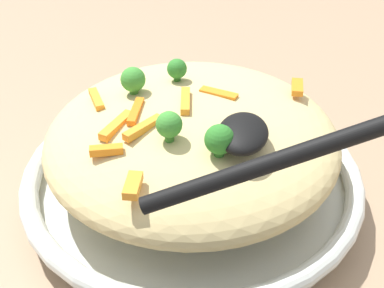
% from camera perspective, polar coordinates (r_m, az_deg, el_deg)
% --- Properties ---
extents(ground_plane, '(2.40, 2.40, 0.00)m').
position_cam_1_polar(ground_plane, '(0.51, 0.00, -5.88)').
color(ground_plane, '#9E7F60').
extents(serving_bowl, '(0.32, 0.32, 0.04)m').
position_cam_1_polar(serving_bowl, '(0.50, 0.00, -4.01)').
color(serving_bowl, silver).
rests_on(serving_bowl, ground_plane).
extents(pasta_mound, '(0.27, 0.27, 0.07)m').
position_cam_1_polar(pasta_mound, '(0.47, 0.00, 0.72)').
color(pasta_mound, '#D1BA7A').
rests_on(pasta_mound, serving_bowl).
extents(carrot_piece_0, '(0.04, 0.01, 0.01)m').
position_cam_1_polar(carrot_piece_0, '(0.45, -0.78, 4.72)').
color(carrot_piece_0, orange).
rests_on(carrot_piece_0, pasta_mound).
extents(carrot_piece_1, '(0.02, 0.04, 0.01)m').
position_cam_1_polar(carrot_piece_1, '(0.47, 2.98, 5.58)').
color(carrot_piece_1, orange).
rests_on(carrot_piece_1, pasta_mound).
extents(carrot_piece_2, '(0.04, 0.03, 0.01)m').
position_cam_1_polar(carrot_piece_2, '(0.42, -5.47, 1.81)').
color(carrot_piece_2, orange).
rests_on(carrot_piece_2, pasta_mound).
extents(carrot_piece_3, '(0.02, 0.03, 0.01)m').
position_cam_1_polar(carrot_piece_3, '(0.41, -9.52, -0.67)').
color(carrot_piece_3, orange).
rests_on(carrot_piece_3, pasta_mound).
extents(carrot_piece_4, '(0.03, 0.02, 0.01)m').
position_cam_1_polar(carrot_piece_4, '(0.48, -10.47, 5.15)').
color(carrot_piece_4, orange).
rests_on(carrot_piece_4, pasta_mound).
extents(carrot_piece_5, '(0.03, 0.01, 0.01)m').
position_cam_1_polar(carrot_piece_5, '(0.37, -6.60, -4.60)').
color(carrot_piece_5, orange).
rests_on(carrot_piece_5, pasta_mound).
extents(carrot_piece_6, '(0.03, 0.01, 0.01)m').
position_cam_1_polar(carrot_piece_6, '(0.50, 11.64, 6.23)').
color(carrot_piece_6, orange).
rests_on(carrot_piece_6, pasta_mound).
extents(carrot_piece_7, '(0.04, 0.01, 0.01)m').
position_cam_1_polar(carrot_piece_7, '(0.44, -6.29, 3.64)').
color(carrot_piece_7, orange).
rests_on(carrot_piece_7, pasta_mound).
extents(carrot_piece_8, '(0.04, 0.02, 0.01)m').
position_cam_1_polar(carrot_piece_8, '(0.43, -8.39, 2.06)').
color(carrot_piece_8, orange).
rests_on(carrot_piece_8, pasta_mound).
extents(broccoli_floret_0, '(0.02, 0.02, 0.03)m').
position_cam_1_polar(broccoli_floret_0, '(0.47, -6.58, 7.12)').
color(broccoli_floret_0, '#377928').
rests_on(broccoli_floret_0, pasta_mound).
extents(broccoli_floret_1, '(0.02, 0.02, 0.03)m').
position_cam_1_polar(broccoli_floret_1, '(0.40, -2.57, 2.13)').
color(broccoli_floret_1, '#377928').
rests_on(broccoli_floret_1, pasta_mound).
extents(broccoli_floret_2, '(0.02, 0.02, 0.02)m').
position_cam_1_polar(broccoli_floret_2, '(0.49, -1.69, 8.32)').
color(broccoli_floret_2, '#296820').
rests_on(broccoli_floret_2, pasta_mound).
extents(broccoli_floret_3, '(0.02, 0.02, 0.03)m').
position_cam_1_polar(broccoli_floret_3, '(0.39, 3.08, 0.48)').
color(broccoli_floret_3, '#296820').
rests_on(broccoli_floret_3, pasta_mound).
extents(serving_spoon, '(0.13, 0.16, 0.07)m').
position_cam_1_polar(serving_spoon, '(0.37, 6.46, 0.05)').
color(serving_spoon, black).
rests_on(serving_spoon, pasta_mound).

